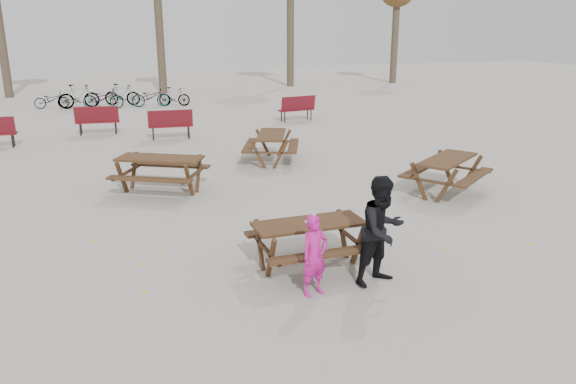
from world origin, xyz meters
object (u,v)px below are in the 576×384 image
object	(u,v)px
food_tray	(311,222)
child	(315,255)
soda_bottle	(314,219)
main_picnic_table	(309,233)
picnic_table_far	(271,148)
adult	(382,231)
picnic_table_east	(446,176)
picnic_table_north	(161,175)

from	to	relation	value
food_tray	child	distance (m)	0.96
soda_bottle	food_tray	bearing A→B (deg)	136.62
main_picnic_table	picnic_table_far	size ratio (longest dim) A/B	0.95
soda_bottle	adult	world-z (taller)	adult
child	picnic_table_east	xyz separation A→B (m)	(4.88, 3.72, -0.20)
soda_bottle	picnic_table_far	bearing A→B (deg)	77.12
soda_bottle	child	world-z (taller)	child
picnic_table_far	picnic_table_east	bearing A→B (deg)	-123.59
child	picnic_table_far	xyz separation A→B (m)	(1.98, 8.05, -0.21)
soda_bottle	child	size ratio (longest dim) A/B	0.14
adult	picnic_table_far	xyz separation A→B (m)	(0.87, 8.02, -0.45)
main_picnic_table	adult	size ratio (longest dim) A/B	1.05
adult	picnic_table_far	world-z (taller)	adult
food_tray	child	world-z (taller)	child
main_picnic_table	child	xyz separation A→B (m)	(-0.29, -0.95, 0.03)
soda_bottle	picnic_table_north	size ratio (longest dim) A/B	0.09
child	picnic_table_east	size ratio (longest dim) A/B	0.63
soda_bottle	picnic_table_far	distance (m)	7.39
picnic_table_east	picnic_table_north	distance (m)	6.73
picnic_table_north	adult	bearing A→B (deg)	-37.46
food_tray	picnic_table_east	xyz separation A→B (m)	(4.58, 2.82, -0.37)
picnic_table_far	soda_bottle	bearing A→B (deg)	-170.25
soda_bottle	adult	xyz separation A→B (m)	(0.78, -0.84, 0.01)
adult	food_tray	bearing A→B (deg)	116.74
main_picnic_table	adult	distance (m)	1.27
food_tray	picnic_table_north	world-z (taller)	picnic_table_north
food_tray	picnic_table_far	distance (m)	7.36
adult	picnic_table_north	xyz separation A→B (m)	(-2.54, 6.03, -0.43)
main_picnic_table	food_tray	xyz separation A→B (m)	(0.01, -0.05, 0.21)
picnic_table_north	picnic_table_far	size ratio (longest dim) A/B	1.04
food_tray	picnic_table_north	bearing A→B (deg)	108.51
adult	soda_bottle	bearing A→B (deg)	116.58
food_tray	picnic_table_far	xyz separation A→B (m)	(1.68, 7.15, -0.39)
soda_bottle	adult	size ratio (longest dim) A/B	0.10
main_picnic_table	food_tray	world-z (taller)	food_tray
soda_bottle	picnic_table_north	xyz separation A→B (m)	(-1.77, 5.20, -0.42)
soda_bottle	child	distance (m)	0.95
main_picnic_table	food_tray	bearing A→B (deg)	-74.23
main_picnic_table	child	bearing A→B (deg)	-106.93
child	picnic_table_north	distance (m)	6.23
picnic_table_east	picnic_table_north	bearing A→B (deg)	125.98
child	picnic_table_far	distance (m)	8.29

